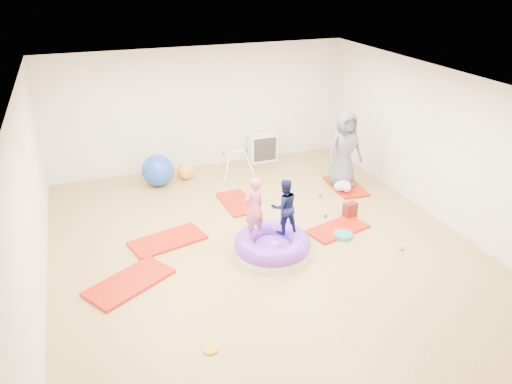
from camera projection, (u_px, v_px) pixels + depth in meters
name	position (u px, v px, depth m)	size (l,w,h in m)	color
room	(262.00, 171.00, 8.07)	(7.01, 8.01, 2.81)	#AC884A
gym_mat_front_left	(129.00, 282.00, 7.63)	(1.32, 0.66, 0.05)	red
gym_mat_mid_left	(168.00, 240.00, 8.78)	(1.28, 0.64, 0.05)	red
gym_mat_center_back	(238.00, 203.00, 10.14)	(1.13, 0.57, 0.05)	red
gym_mat_right	(337.00, 229.00, 9.15)	(1.13, 0.56, 0.05)	red
gym_mat_rear_right	(345.00, 186.00, 10.88)	(1.17, 0.58, 0.05)	red
inflatable_cushion	(272.00, 246.00, 8.36)	(1.30, 1.30, 0.41)	silver
child_pink	(254.00, 205.00, 8.04)	(0.39, 0.26, 1.08)	#CA5572
child_navy	(284.00, 204.00, 8.22)	(0.47, 0.37, 0.96)	#0C1235
adult_caregiver	(345.00, 149.00, 10.55)	(0.80, 0.52, 1.64)	slate
infant	(343.00, 186.00, 10.54)	(0.39, 0.40, 0.23)	#B0BCD5
ball_pit_balls	(306.00, 221.00, 9.40)	(4.01, 2.46, 0.07)	#1C4AB0
exercise_ball_blue	(158.00, 170.00, 10.84)	(0.70, 0.70, 0.70)	#1C4AB0
exercise_ball_orange	(186.00, 171.00, 11.22)	(0.38, 0.38, 0.38)	orange
infant_play_gym	(235.00, 159.00, 11.39)	(0.74, 0.71, 0.57)	white
cube_shelf	(263.00, 148.00, 12.20)	(0.67, 0.33, 0.67)	white
balance_disc	(343.00, 235.00, 8.92)	(0.34, 0.34, 0.08)	teal
backpack	(350.00, 210.00, 9.56)	(0.26, 0.16, 0.30)	#921104
yellow_toy	(211.00, 349.00, 6.35)	(0.20, 0.20, 0.03)	orange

